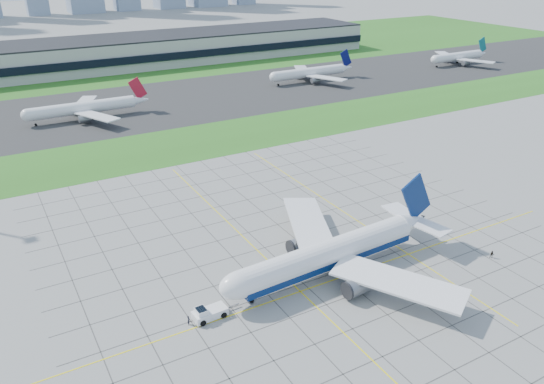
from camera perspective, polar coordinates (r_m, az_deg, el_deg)
The scene contains 13 objects.
ground at distance 111.51m, azimuth 6.89°, elevation -8.58°, with size 1400.00×1400.00×0.00m, color gray.
grass_median at distance 183.86m, azimuth -9.83°, elevation 5.06°, with size 700.00×35.00×0.04m, color #2B611B.
asphalt_taxiway at distance 234.18m, azimuth -14.64°, elevation 8.91°, with size 700.00×75.00×0.04m, color #383838.
grass_far at distance 339.22m, azimuth -19.97°, elevation 13.02°, with size 700.00×145.00×0.04m, color #2B611B.
apron_markings at distance 119.33m, azimuth 3.92°, elevation -6.01°, with size 120.00×130.00×0.03m.
terminal at distance 323.19m, azimuth -12.13°, elevation 14.82°, with size 260.00×43.00×15.80m.
airliner at distance 108.73m, azimuth 6.26°, elevation -6.61°, with size 53.70×54.31×16.89m.
pushback_tug at distance 98.67m, azimuth -6.88°, elevation -12.79°, with size 9.21×3.50×2.54m.
crew_near at distance 97.78m, azimuth -8.95°, elevation -13.48°, with size 0.69×0.45×1.88m, color black.
crew_far at distance 124.42m, azimuth 22.58°, elevation -6.23°, with size 0.84×0.65×1.72m, color black.
distant_jet_1 at distance 220.73m, azimuth -19.54°, elevation 8.55°, with size 45.94×42.66×14.08m.
distant_jet_2 at distance 271.03m, azimuth 4.12°, elevation 12.71°, with size 46.06×42.66×14.08m.
distant_jet_3 at distance 329.56m, azimuth 19.39°, elevation 13.58°, with size 40.71×42.66×14.08m.
Camera 1 is at (-57.17, -73.75, 61.04)m, focal length 35.00 mm.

